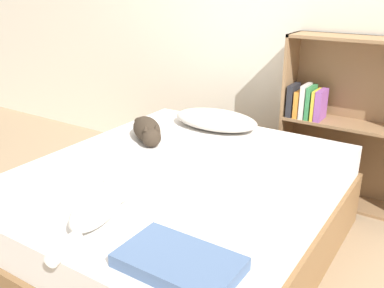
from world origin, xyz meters
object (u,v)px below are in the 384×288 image
object	(u,v)px
pillow	(216,120)
cat_light	(101,203)
bed	(178,213)
bookshelf	(352,121)
cat_dark	(147,130)

from	to	relation	value
pillow	cat_light	distance (m)	1.29
bed	bookshelf	xyz separation A→B (m)	(0.60, 1.17, 0.32)
bed	cat_dark	xyz separation A→B (m)	(-0.41, 0.26, 0.33)
bed	pillow	world-z (taller)	pillow
cat_dark	bookshelf	size ratio (longest dim) A/B	0.37
bed	bookshelf	world-z (taller)	bookshelf
cat_light	bookshelf	xyz separation A→B (m)	(0.59, 1.74, -0.01)
cat_light	cat_dark	bearing A→B (deg)	11.36
pillow	bookshelf	size ratio (longest dim) A/B	0.53
bed	pillow	bearing A→B (deg)	104.26
cat_light	bed	bearing A→B (deg)	-14.53
pillow	bookshelf	bearing A→B (deg)	30.72
bookshelf	pillow	bearing A→B (deg)	-149.28
pillow	cat_dark	world-z (taller)	cat_dark
cat_light	cat_dark	distance (m)	0.93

